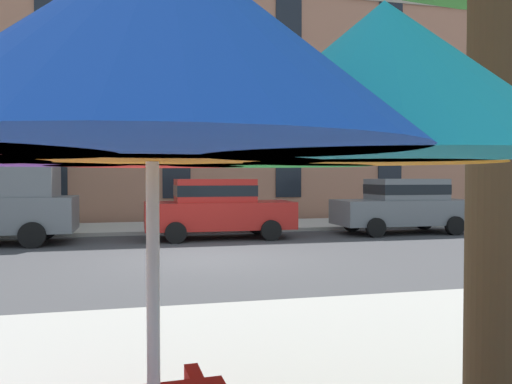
{
  "coord_description": "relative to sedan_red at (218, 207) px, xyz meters",
  "views": [
    {
      "loc": [
        -1.56,
        -11.32,
        1.84
      ],
      "look_at": [
        1.88,
        3.2,
        1.4
      ],
      "focal_mm": 35.59,
      "sensor_mm": 36.0,
      "label": 1
    }
  ],
  "objects": [
    {
      "name": "sidewalk_far",
      "position": [
        -0.81,
        3.1,
        -0.89
      ],
      "size": [
        56.0,
        3.6,
        0.12
      ],
      "primitive_type": "cube",
      "color": "#B2ADA3",
      "rests_on": "ground"
    },
    {
      "name": "sedan_gray",
      "position": [
        6.14,
        0.0,
        0.0
      ],
      "size": [
        4.4,
        1.98,
        1.78
      ],
      "color": "slate",
      "rests_on": "ground"
    },
    {
      "name": "patio_umbrella",
      "position": [
        -2.3,
        -12.7,
        1.23
      ],
      "size": [
        3.37,
        3.37,
        2.52
      ],
      "color": "silver",
      "rests_on": "ground"
    },
    {
      "name": "sedan_red",
      "position": [
        0.0,
        0.0,
        0.0
      ],
      "size": [
        4.4,
        1.98,
        1.78
      ],
      "color": "#B21E19",
      "rests_on": "ground"
    },
    {
      "name": "ground_plane",
      "position": [
        -0.81,
        -3.7,
        -0.95
      ],
      "size": [
        120.0,
        120.0,
        0.0
      ],
      "primitive_type": "plane",
      "color": "#38383A"
    },
    {
      "name": "apartment_building",
      "position": [
        -0.81,
        11.29,
        5.45
      ],
      "size": [
        41.73,
        12.08,
        12.8
      ],
      "color": "#A87056",
      "rests_on": "ground"
    }
  ]
}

